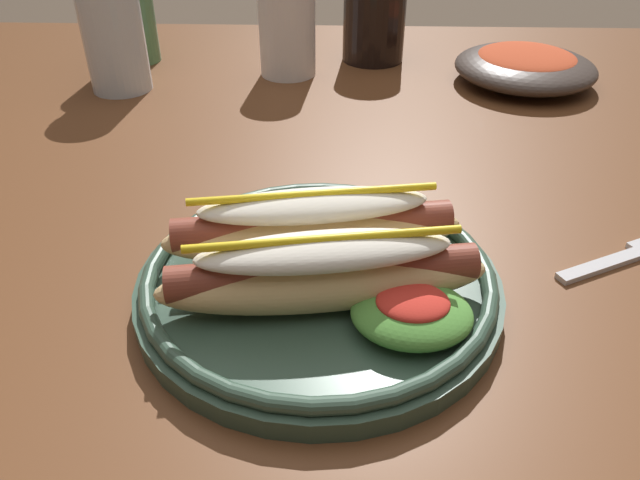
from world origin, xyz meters
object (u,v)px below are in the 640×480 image
Objects in this scene: fork at (626,257)px; water_cup at (115,42)px; hot_dog_plate at (322,269)px; soda_cup at (374,20)px; extra_cup at (287,29)px; side_bowl at (525,66)px.

water_cup is (-0.54, 0.38, 0.06)m from fork.
water_cup reaches higher than hot_dog_plate.
soda_cup is 0.14m from extra_cup.
water_cup reaches higher than side_bowl.
extra_cup is at bearing 98.89° from fork.
water_cup is (-0.29, 0.43, 0.04)m from hot_dog_plate.
extra_cup reaches higher than side_bowl.
side_bowl is at bearing 4.25° from water_cup.
soda_cup is at bearing 83.98° from hot_dog_plate.
soda_cup is 0.92× the size of extra_cup.
extra_cup is (0.22, 0.07, -0.00)m from water_cup.
extra_cup is (-0.12, -0.07, 0.00)m from soda_cup.
hot_dog_plate is at bearing -82.67° from extra_cup.
extra_cup is (-0.06, 0.50, 0.04)m from hot_dog_plate.
soda_cup is at bearing 28.74° from extra_cup.
extra_cup is 0.67× the size of side_bowl.
extra_cup is at bearing 16.90° from water_cup.
water_cup is at bearing -158.62° from soda_cup.
soda_cup reaches higher than fork.
side_bowl is (0.55, 0.04, -0.04)m from water_cup.
water_cup is 1.00× the size of extra_cup.
side_bowl is (0.01, 0.42, 0.02)m from fork.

